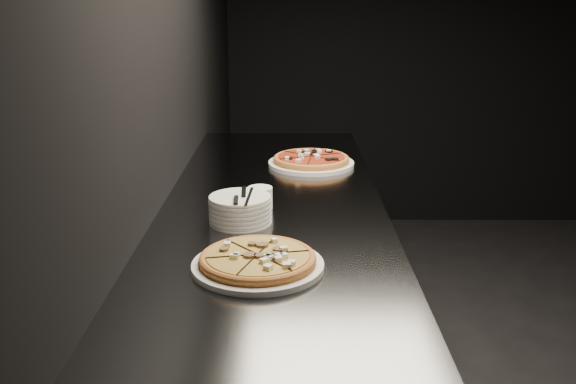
{
  "coord_description": "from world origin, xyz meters",
  "views": [
    {
      "loc": [
        -2.07,
        -1.99,
        1.59
      ],
      "look_at": [
        -2.08,
        0.02,
        0.97
      ],
      "focal_mm": 40.0,
      "sensor_mm": 36.0,
      "label": 1
    }
  ],
  "objects_px": {
    "counter": "(274,334)",
    "ramekin": "(260,197)",
    "plate_stack": "(240,209)",
    "cutlery": "(242,197)",
    "pizza_mushroom": "(258,261)",
    "pizza_tomato": "(311,160)"
  },
  "relations": [
    {
      "from": "counter",
      "to": "plate_stack",
      "type": "bearing_deg",
      "value": -127.39
    },
    {
      "from": "counter",
      "to": "pizza_tomato",
      "type": "bearing_deg",
      "value": 75.81
    },
    {
      "from": "counter",
      "to": "cutlery",
      "type": "height_order",
      "value": "cutlery"
    },
    {
      "from": "cutlery",
      "to": "ramekin",
      "type": "bearing_deg",
      "value": 70.07
    },
    {
      "from": "ramekin",
      "to": "counter",
      "type": "bearing_deg",
      "value": -20.65
    },
    {
      "from": "counter",
      "to": "ramekin",
      "type": "bearing_deg",
      "value": 159.35
    },
    {
      "from": "pizza_tomato",
      "to": "cutlery",
      "type": "bearing_deg",
      "value": -108.16
    },
    {
      "from": "cutlery",
      "to": "ramekin",
      "type": "xyz_separation_m",
      "value": [
        0.05,
        0.16,
        -0.05
      ]
    },
    {
      "from": "pizza_tomato",
      "to": "cutlery",
      "type": "xyz_separation_m",
      "value": [
        -0.23,
        -0.71,
        0.07
      ]
    },
    {
      "from": "plate_stack",
      "to": "cutlery",
      "type": "height_order",
      "value": "cutlery"
    },
    {
      "from": "pizza_mushroom",
      "to": "cutlery",
      "type": "xyz_separation_m",
      "value": [
        -0.06,
        0.34,
        0.07
      ]
    },
    {
      "from": "pizza_mushroom",
      "to": "ramekin",
      "type": "distance_m",
      "value": 0.49
    },
    {
      "from": "cutlery",
      "to": "plate_stack",
      "type": "bearing_deg",
      "value": 114.48
    },
    {
      "from": "pizza_tomato",
      "to": "pizza_mushroom",
      "type": "bearing_deg",
      "value": -99.22
    },
    {
      "from": "pizza_mushroom",
      "to": "ramekin",
      "type": "bearing_deg",
      "value": 91.86
    },
    {
      "from": "counter",
      "to": "pizza_mushroom",
      "type": "height_order",
      "value": "pizza_mushroom"
    },
    {
      "from": "counter",
      "to": "plate_stack",
      "type": "distance_m",
      "value": 0.53
    },
    {
      "from": "pizza_mushroom",
      "to": "cutlery",
      "type": "height_order",
      "value": "cutlery"
    },
    {
      "from": "counter",
      "to": "pizza_mushroom",
      "type": "distance_m",
      "value": 0.68
    },
    {
      "from": "pizza_mushroom",
      "to": "plate_stack",
      "type": "relative_size",
      "value": 1.86
    },
    {
      "from": "counter",
      "to": "ramekin",
      "type": "relative_size",
      "value": 30.1
    },
    {
      "from": "pizza_tomato",
      "to": "plate_stack",
      "type": "distance_m",
      "value": 0.73
    }
  ]
}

